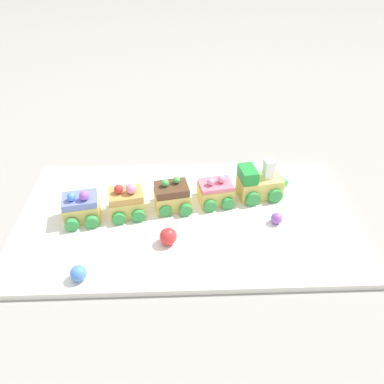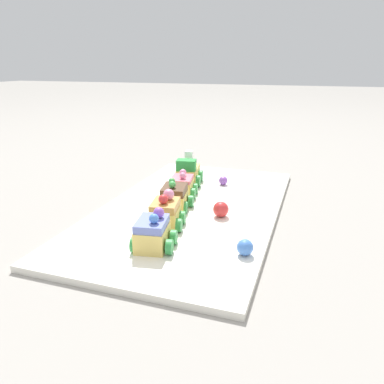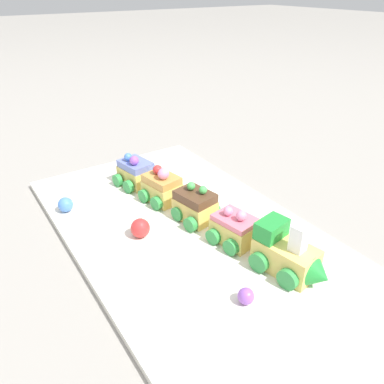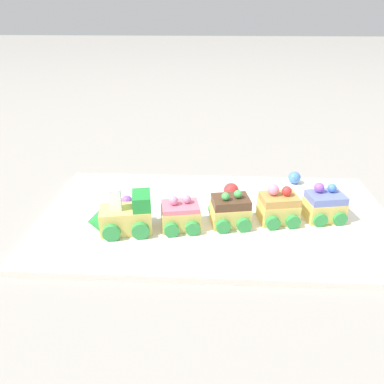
{
  "view_description": "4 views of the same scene",
  "coord_description": "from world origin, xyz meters",
  "px_view_note": "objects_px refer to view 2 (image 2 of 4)",
  "views": [
    {
      "loc": [
        -0.01,
        -0.56,
        0.49
      ],
      "look_at": [
        0.01,
        -0.02,
        0.09
      ],
      "focal_mm": 35.0,
      "sensor_mm": 36.0,
      "label": 1
    },
    {
      "loc": [
        -0.71,
        -0.25,
        0.31
      ],
      "look_at": [
        -0.0,
        -0.0,
        0.05
      ],
      "focal_mm": 35.0,
      "sensor_mm": 36.0,
      "label": 2
    },
    {
      "loc": [
        0.43,
        -0.28,
        0.38
      ],
      "look_at": [
        -0.05,
        0.03,
        0.05
      ],
      "focal_mm": 35.0,
      "sensor_mm": 36.0,
      "label": 3
    },
    {
      "loc": [
        0.01,
        0.61,
        0.36
      ],
      "look_at": [
        0.04,
        -0.03,
        0.04
      ],
      "focal_mm": 35.0,
      "sensor_mm": 36.0,
      "label": 4
    }
  ],
  "objects_px": {
    "cake_car_caramel": "(165,214)",
    "gumball_red": "(221,209)",
    "gumball_purple": "(223,181)",
    "cake_train_locomotive": "(188,173)",
    "cake_car_strawberry": "(182,187)",
    "cake_car_chocolate": "(174,198)",
    "cake_car_blueberry": "(154,234)",
    "gumball_blue": "(245,247)"
  },
  "relations": [
    {
      "from": "cake_car_caramel",
      "to": "gumball_red",
      "type": "relative_size",
      "value": 2.48
    },
    {
      "from": "gumball_purple",
      "to": "gumball_red",
      "type": "xyz_separation_m",
      "value": [
        -0.2,
        -0.05,
        0.0
      ]
    },
    {
      "from": "cake_train_locomotive",
      "to": "gumball_red",
      "type": "distance_m",
      "value": 0.24
    },
    {
      "from": "cake_car_strawberry",
      "to": "cake_car_chocolate",
      "type": "distance_m",
      "value": 0.09
    },
    {
      "from": "cake_train_locomotive",
      "to": "cake_car_chocolate",
      "type": "xyz_separation_m",
      "value": [
        -0.19,
        -0.03,
        -0.0
      ]
    },
    {
      "from": "cake_car_chocolate",
      "to": "cake_car_blueberry",
      "type": "distance_m",
      "value": 0.17
    },
    {
      "from": "cake_car_caramel",
      "to": "gumball_purple",
      "type": "xyz_separation_m",
      "value": [
        0.29,
        -0.04,
        -0.01
      ]
    },
    {
      "from": "cake_train_locomotive",
      "to": "cake_car_blueberry",
      "type": "relative_size",
      "value": 1.48
    },
    {
      "from": "cake_car_strawberry",
      "to": "gumball_red",
      "type": "distance_m",
      "value": 0.15
    },
    {
      "from": "cake_train_locomotive",
      "to": "cake_car_caramel",
      "type": "bearing_deg",
      "value": -179.96
    },
    {
      "from": "cake_car_strawberry",
      "to": "cake_car_blueberry",
      "type": "distance_m",
      "value": 0.26
    },
    {
      "from": "cake_car_blueberry",
      "to": "gumball_red",
      "type": "bearing_deg",
      "value": -33.46
    },
    {
      "from": "gumball_blue",
      "to": "gumball_red",
      "type": "xyz_separation_m",
      "value": [
        0.14,
        0.08,
        0.0
      ]
    },
    {
      "from": "cake_car_strawberry",
      "to": "gumball_purple",
      "type": "distance_m",
      "value": 0.13
    },
    {
      "from": "cake_train_locomotive",
      "to": "cake_car_strawberry",
      "type": "distance_m",
      "value": 0.1
    },
    {
      "from": "cake_car_chocolate",
      "to": "cake_car_strawberry",
      "type": "bearing_deg",
      "value": -0.15
    },
    {
      "from": "gumball_purple",
      "to": "cake_train_locomotive",
      "type": "bearing_deg",
      "value": 98.38
    },
    {
      "from": "cake_car_caramel",
      "to": "cake_car_blueberry",
      "type": "xyz_separation_m",
      "value": [
        -0.09,
        -0.02,
        -0.0
      ]
    },
    {
      "from": "cake_car_strawberry",
      "to": "cake_car_caramel",
      "type": "xyz_separation_m",
      "value": [
        -0.17,
        -0.03,
        0.0
      ]
    },
    {
      "from": "gumball_purple",
      "to": "gumball_blue",
      "type": "height_order",
      "value": "gumball_blue"
    },
    {
      "from": "gumball_blue",
      "to": "cake_car_chocolate",
      "type": "bearing_deg",
      "value": 50.48
    },
    {
      "from": "cake_train_locomotive",
      "to": "gumball_purple",
      "type": "height_order",
      "value": "cake_train_locomotive"
    },
    {
      "from": "cake_train_locomotive",
      "to": "cake_car_blueberry",
      "type": "bearing_deg",
      "value": -179.96
    },
    {
      "from": "cake_car_strawberry",
      "to": "cake_car_chocolate",
      "type": "height_order",
      "value": "cake_car_chocolate"
    },
    {
      "from": "cake_car_blueberry",
      "to": "gumball_blue",
      "type": "distance_m",
      "value": 0.15
    },
    {
      "from": "cake_train_locomotive",
      "to": "cake_car_caramel",
      "type": "height_order",
      "value": "cake_train_locomotive"
    },
    {
      "from": "cake_train_locomotive",
      "to": "gumball_purple",
      "type": "distance_m",
      "value": 0.09
    },
    {
      "from": "cake_car_strawberry",
      "to": "gumball_blue",
      "type": "distance_m",
      "value": 0.31
    },
    {
      "from": "cake_car_blueberry",
      "to": "gumball_purple",
      "type": "xyz_separation_m",
      "value": [
        0.37,
        -0.02,
        -0.01
      ]
    },
    {
      "from": "cake_car_strawberry",
      "to": "gumball_blue",
      "type": "relative_size",
      "value": 2.89
    },
    {
      "from": "cake_car_caramel",
      "to": "gumball_blue",
      "type": "xyz_separation_m",
      "value": [
        -0.06,
        -0.16,
        -0.01
      ]
    },
    {
      "from": "cake_train_locomotive",
      "to": "gumball_red",
      "type": "bearing_deg",
      "value": -154.87
    },
    {
      "from": "gumball_purple",
      "to": "cake_car_caramel",
      "type": "bearing_deg",
      "value": 172.09
    },
    {
      "from": "cake_train_locomotive",
      "to": "cake_car_chocolate",
      "type": "height_order",
      "value": "cake_train_locomotive"
    },
    {
      "from": "cake_car_strawberry",
      "to": "cake_car_blueberry",
      "type": "xyz_separation_m",
      "value": [
        -0.26,
        -0.05,
        0.0
      ]
    },
    {
      "from": "cake_car_strawberry",
      "to": "gumball_red",
      "type": "xyz_separation_m",
      "value": [
        -0.09,
        -0.12,
        -0.01
      ]
    },
    {
      "from": "cake_train_locomotive",
      "to": "gumball_purple",
      "type": "bearing_deg",
      "value": -91.88
    },
    {
      "from": "cake_car_strawberry",
      "to": "cake_car_chocolate",
      "type": "relative_size",
      "value": 1.0
    },
    {
      "from": "cake_car_chocolate",
      "to": "gumball_red",
      "type": "height_order",
      "value": "cake_car_chocolate"
    },
    {
      "from": "gumball_red",
      "to": "gumball_blue",
      "type": "bearing_deg",
      "value": -151.53
    },
    {
      "from": "cake_train_locomotive",
      "to": "gumball_red",
      "type": "xyz_separation_m",
      "value": [
        -0.19,
        -0.14,
        -0.01
      ]
    },
    {
      "from": "cake_car_caramel",
      "to": "cake_car_blueberry",
      "type": "distance_m",
      "value": 0.09
    }
  ]
}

